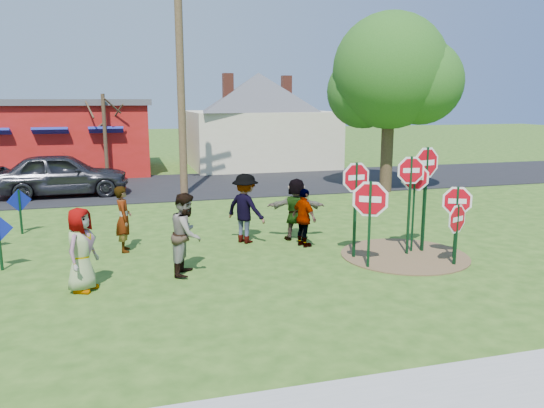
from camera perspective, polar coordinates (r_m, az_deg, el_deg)
The scene contains 23 objects.
ground at distance 13.31m, azimuth -5.40°, elevation -5.87°, with size 120.00×120.00×0.00m, color #2B5016.
road at distance 24.45m, azimuth -10.22°, elevation 1.91°, with size 120.00×7.50×0.04m, color black.
dirt_patch at distance 13.90m, azimuth 14.04°, elevation -5.36°, with size 3.20×3.20×0.03m, color brown.
red_building at distance 30.77m, azimuth -21.86°, elevation 6.82°, with size 9.40×7.69×3.90m.
cream_house at distance 31.51m, azimuth -1.44°, elevation 9.44°, with size 9.40×9.40×6.50m.
stop_sign_a at distance 12.39m, azimuth 10.50°, elevation -0.19°, with size 0.99×0.58×2.21m.
stop_sign_b at distance 13.59m, azimuth 14.67°, elevation 2.50°, with size 0.94×0.18×2.64m.
stop_sign_c at distance 13.91m, azimuth 15.08°, elevation 1.76°, with size 0.78×0.57×2.43m.
stop_sign_d at distance 13.96m, azimuth 16.24°, elevation 3.27°, with size 1.05×0.27×2.87m.
stop_sign_e at distance 13.19m, azimuth 19.26°, elevation -1.92°, with size 0.86×0.39×1.60m.
stop_sign_f at distance 13.69m, azimuth 19.27°, elevation -0.16°, with size 0.89×0.43×1.95m.
stop_sign_g at distance 13.07m, azimuth 8.99°, elevation 1.72°, with size 0.99×0.11×2.53m.
blue_diamond_d at distance 17.13m, azimuth -25.50°, elevation -0.23°, with size 0.63×0.31×1.34m.
person_a at distance 11.54m, azimuth -19.84°, elevation -4.64°, with size 0.86×0.56×1.76m, color #425D98.
person_b at distance 14.21m, azimuth -15.68°, elevation -1.56°, with size 0.63×0.41×1.72m, color #1D6655.
person_c at distance 12.05m, azimuth -9.18°, elevation -3.19°, with size 0.91×0.71×1.86m, color #97553B.
person_d at distance 14.54m, azimuth -2.88°, elevation -0.47°, with size 1.24×0.71×1.92m, color #37373C.
person_e at distance 14.16m, azimuth 3.48°, elevation -1.50°, with size 0.92×0.38×1.57m, color #523263.
person_f at distance 14.84m, azimuth 2.62°, elevation -0.54°, with size 1.63×0.52×1.76m, color #214E2E.
suv at distance 23.08m, azimuth -21.62°, elevation 2.99°, with size 2.06×5.12×1.74m, color #303136.
utility_pole at distance 21.76m, azimuth -9.86°, elevation 14.64°, with size 2.44×0.45×9.99m.
leafy_tree at distance 23.08m, azimuth 12.85°, elevation 13.14°, with size 5.23×4.77×7.43m.
bare_tree_east at distance 26.56m, azimuth -17.58°, elevation 8.08°, with size 1.80×1.80×4.15m.
Camera 1 is at (-2.20, -12.54, 3.90)m, focal length 35.00 mm.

